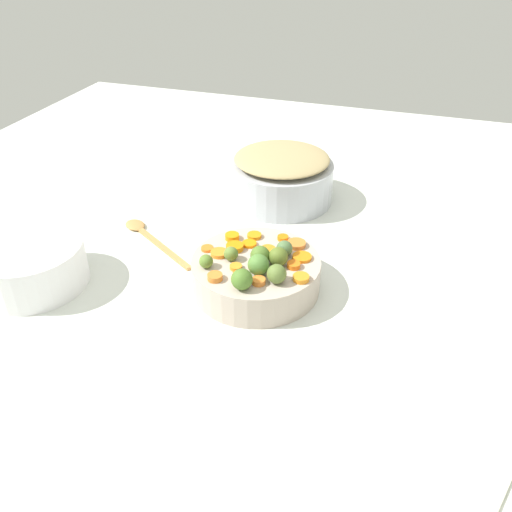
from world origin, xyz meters
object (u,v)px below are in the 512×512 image
wooden_spoon (147,234)px  casserole_dish (31,265)px  serving_bowl_carrots (256,274)px  metal_pot (281,182)px

wooden_spoon → casserole_dish: size_ratio=1.09×
serving_bowl_carrots → metal_pot: (-0.06, 0.41, 0.02)m
metal_pot → casserole_dish: size_ratio=1.21×
serving_bowl_carrots → wooden_spoon: bearing=160.1°
metal_pot → casserole_dish: 0.67m
serving_bowl_carrots → casserole_dish: (-0.46, -0.13, 0.01)m
serving_bowl_carrots → wooden_spoon: (-0.32, 0.12, -0.03)m
serving_bowl_carrots → metal_pot: metal_pot is taller
wooden_spoon → casserole_dish: bearing=-118.7°
metal_pot → wooden_spoon: 0.39m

